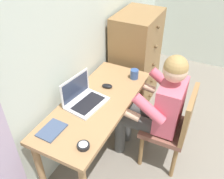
{
  "coord_description": "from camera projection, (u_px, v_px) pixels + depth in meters",
  "views": [
    {
      "loc": [
        -1.7,
        1.01,
        2.07
      ],
      "look_at": [
        -0.2,
        1.76,
        0.84
      ],
      "focal_mm": 38.88,
      "sensor_mm": 36.0,
      "label": 1
    }
  ],
  "objects": [
    {
      "name": "person_seated",
      "position": [
        156.0,
        105.0,
        2.18
      ],
      "size": [
        0.54,
        0.59,
        1.19
      ],
      "color": "#4C4C4C",
      "rests_on": "ground_plane"
    },
    {
      "name": "coffee_mug",
      "position": [
        134.0,
        74.0,
        2.38
      ],
      "size": [
        0.12,
        0.08,
        0.09
      ],
      "color": "#33518C",
      "rests_on": "desk"
    },
    {
      "name": "chair",
      "position": [
        173.0,
        125.0,
        2.23
      ],
      "size": [
        0.43,
        0.41,
        0.87
      ],
      "color": "brown",
      "rests_on": "ground_plane"
    },
    {
      "name": "desk",
      "position": [
        97.0,
        112.0,
        2.18
      ],
      "size": [
        1.29,
        0.54,
        0.74
      ],
      "color": "#9E754C",
      "rests_on": "ground_plane"
    },
    {
      "name": "desk_clock",
      "position": [
        83.0,
        146.0,
        1.69
      ],
      "size": [
        0.09,
        0.09,
        0.03
      ],
      "color": "black",
      "rests_on": "desk"
    },
    {
      "name": "wall_back",
      "position": [
        78.0,
        27.0,
        2.14
      ],
      "size": [
        4.8,
        0.05,
        2.5
      ],
      "primitive_type": "cube",
      "color": "silver",
      "rests_on": "ground_plane"
    },
    {
      "name": "notebook_pad",
      "position": [
        52.0,
        130.0,
        1.83
      ],
      "size": [
        0.22,
        0.16,
        0.01
      ],
      "primitive_type": "cube",
      "rotation": [
        0.0,
        0.0,
        -0.03
      ],
      "color": "#3D4C6B",
      "rests_on": "desk"
    },
    {
      "name": "dresser",
      "position": [
        136.0,
        61.0,
        2.98
      ],
      "size": [
        0.65,
        0.47,
        1.18
      ],
      "color": "olive",
      "rests_on": "ground_plane"
    },
    {
      "name": "computer_mouse",
      "position": [
        107.0,
        86.0,
        2.27
      ],
      "size": [
        0.08,
        0.11,
        0.03
      ],
      "primitive_type": "ellipsoid",
      "rotation": [
        0.0,
        0.0,
        0.18
      ],
      "color": "black",
      "rests_on": "desk"
    },
    {
      "name": "laptop",
      "position": [
        83.0,
        98.0,
        2.07
      ],
      "size": [
        0.37,
        0.3,
        0.24
      ],
      "color": "silver",
      "rests_on": "desk"
    }
  ]
}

